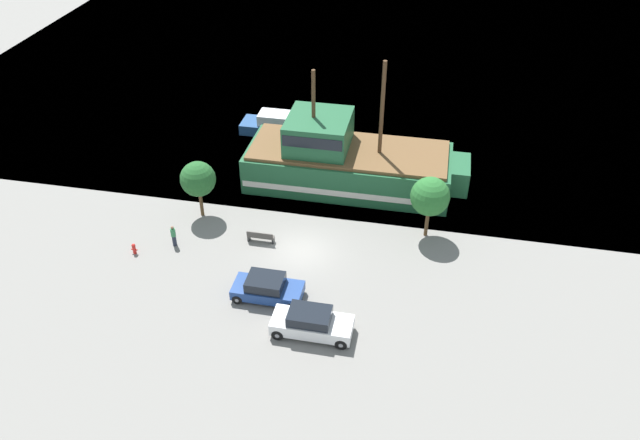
{
  "coord_description": "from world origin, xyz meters",
  "views": [
    {
      "loc": [
        7.4,
        -30.76,
        25.62
      ],
      "look_at": [
        0.81,
        2.0,
        1.2
      ],
      "focal_mm": 35.0,
      "sensor_mm": 36.0,
      "label": 1
    }
  ],
  "objects_px": {
    "parked_car_curb_front": "(267,288)",
    "pedestrian_walking_near": "(174,236)",
    "parked_car_curb_mid": "(311,323)",
    "pirate_ship": "(346,161)",
    "fire_hydrant": "(134,248)",
    "bench_promenade_east": "(261,237)",
    "moored_boat_dockside": "(280,126)"
  },
  "relations": [
    {
      "from": "moored_boat_dockside",
      "to": "pedestrian_walking_near",
      "type": "relative_size",
      "value": 4.5
    },
    {
      "from": "bench_promenade_east",
      "to": "pedestrian_walking_near",
      "type": "height_order",
      "value": "pedestrian_walking_near"
    },
    {
      "from": "pedestrian_walking_near",
      "to": "bench_promenade_east",
      "type": "bearing_deg",
      "value": 14.62
    },
    {
      "from": "parked_car_curb_mid",
      "to": "fire_hydrant",
      "type": "distance_m",
      "value": 13.52
    },
    {
      "from": "parked_car_curb_mid",
      "to": "pirate_ship",
      "type": "bearing_deg",
      "value": 92.65
    },
    {
      "from": "moored_boat_dockside",
      "to": "parked_car_curb_mid",
      "type": "relative_size",
      "value": 1.54
    },
    {
      "from": "parked_car_curb_front",
      "to": "bench_promenade_east",
      "type": "relative_size",
      "value": 2.3
    },
    {
      "from": "moored_boat_dockside",
      "to": "bench_promenade_east",
      "type": "distance_m",
      "value": 15.3
    },
    {
      "from": "bench_promenade_east",
      "to": "parked_car_curb_front",
      "type": "bearing_deg",
      "value": -69.9
    },
    {
      "from": "parked_car_curb_mid",
      "to": "pedestrian_walking_near",
      "type": "xyz_separation_m",
      "value": [
        -10.48,
        5.93,
        -0.02
      ]
    },
    {
      "from": "parked_car_curb_mid",
      "to": "pedestrian_walking_near",
      "type": "bearing_deg",
      "value": 150.49
    },
    {
      "from": "parked_car_curb_mid",
      "to": "fire_hydrant",
      "type": "bearing_deg",
      "value": 160.07
    },
    {
      "from": "parked_car_curb_front",
      "to": "bench_promenade_east",
      "type": "bearing_deg",
      "value": 110.1
    },
    {
      "from": "moored_boat_dockside",
      "to": "parked_car_curb_mid",
      "type": "height_order",
      "value": "moored_boat_dockside"
    },
    {
      "from": "pirate_ship",
      "to": "parked_car_curb_mid",
      "type": "xyz_separation_m",
      "value": [
        0.72,
        -15.61,
        -1.14
      ]
    },
    {
      "from": "pirate_ship",
      "to": "fire_hydrant",
      "type": "height_order",
      "value": "pirate_ship"
    },
    {
      "from": "moored_boat_dockside",
      "to": "pedestrian_walking_near",
      "type": "height_order",
      "value": "moored_boat_dockside"
    },
    {
      "from": "pirate_ship",
      "to": "fire_hydrant",
      "type": "distance_m",
      "value": 16.34
    },
    {
      "from": "parked_car_curb_mid",
      "to": "moored_boat_dockside",
      "type": "bearing_deg",
      "value": 108.53
    },
    {
      "from": "pirate_ship",
      "to": "pedestrian_walking_near",
      "type": "bearing_deg",
      "value": -135.24
    },
    {
      "from": "parked_car_curb_front",
      "to": "pedestrian_walking_near",
      "type": "relative_size",
      "value": 2.69
    },
    {
      "from": "parked_car_curb_mid",
      "to": "bench_promenade_east",
      "type": "bearing_deg",
      "value": 124.26
    },
    {
      "from": "moored_boat_dockside",
      "to": "fire_hydrant",
      "type": "relative_size",
      "value": 9.04
    },
    {
      "from": "moored_boat_dockside",
      "to": "parked_car_curb_front",
      "type": "height_order",
      "value": "moored_boat_dockside"
    },
    {
      "from": "pirate_ship",
      "to": "parked_car_curb_mid",
      "type": "distance_m",
      "value": 15.67
    },
    {
      "from": "parked_car_curb_front",
      "to": "parked_car_curb_mid",
      "type": "relative_size",
      "value": 0.92
    },
    {
      "from": "parked_car_curb_front",
      "to": "fire_hydrant",
      "type": "height_order",
      "value": "parked_car_curb_front"
    },
    {
      "from": "parked_car_curb_front",
      "to": "pedestrian_walking_near",
      "type": "distance_m",
      "value": 8.16
    },
    {
      "from": "fire_hydrant",
      "to": "pedestrian_walking_near",
      "type": "height_order",
      "value": "pedestrian_walking_near"
    },
    {
      "from": "pirate_ship",
      "to": "bench_promenade_east",
      "type": "distance_m",
      "value": 9.42
    },
    {
      "from": "parked_car_curb_front",
      "to": "fire_hydrant",
      "type": "xyz_separation_m",
      "value": [
        -9.54,
        2.29,
        -0.31
      ]
    },
    {
      "from": "pedestrian_walking_near",
      "to": "moored_boat_dockside",
      "type": "bearing_deg",
      "value": 79.84
    }
  ]
}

